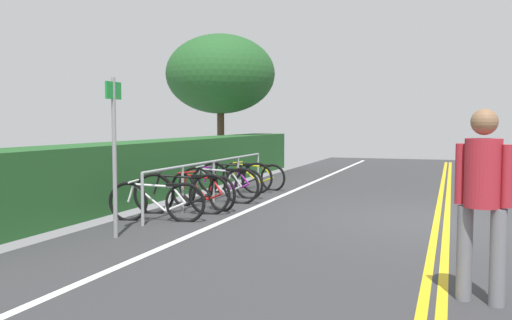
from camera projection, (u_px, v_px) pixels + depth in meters
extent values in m
cube|color=#353538|center=(442.00, 223.00, 9.28)|extent=(31.95, 10.23, 0.05)
cube|color=gold|center=(447.00, 222.00, 9.25)|extent=(28.75, 0.10, 0.00)
cube|color=gold|center=(437.00, 221.00, 9.30)|extent=(28.75, 0.10, 0.00)
cube|color=white|center=(248.00, 211.00, 10.38)|extent=(28.75, 0.12, 0.00)
cylinder|color=#9EA0A5|center=(142.00, 199.00, 8.85)|extent=(0.05, 0.05, 0.83)
cylinder|color=#9EA0A5|center=(183.00, 189.00, 10.17)|extent=(0.05, 0.05, 0.83)
cylinder|color=#9EA0A5|center=(213.00, 182.00, 11.48)|extent=(0.05, 0.05, 0.83)
cylinder|color=#9EA0A5|center=(238.00, 176.00, 12.80)|extent=(0.05, 0.05, 0.83)
cylinder|color=#9EA0A5|center=(258.00, 171.00, 14.12)|extent=(0.05, 0.05, 0.83)
cylinder|color=#9EA0A5|center=(213.00, 161.00, 11.46)|extent=(5.58, 0.04, 0.04)
torus|color=black|center=(128.00, 202.00, 9.35)|extent=(0.19, 0.67, 0.67)
torus|color=black|center=(185.00, 203.00, 9.22)|extent=(0.19, 0.67, 0.67)
cylinder|color=white|center=(149.00, 198.00, 9.30)|extent=(0.14, 0.55, 0.46)
cylinder|color=white|center=(153.00, 185.00, 9.27)|extent=(0.16, 0.66, 0.07)
cylinder|color=white|center=(169.00, 199.00, 9.25)|extent=(0.07, 0.16, 0.41)
cylinder|color=white|center=(175.00, 207.00, 9.25)|extent=(0.10, 0.35, 0.17)
cylinder|color=white|center=(179.00, 195.00, 9.22)|extent=(0.08, 0.24, 0.29)
cylinder|color=white|center=(131.00, 193.00, 9.34)|extent=(0.06, 0.14, 0.31)
cube|color=black|center=(172.00, 185.00, 9.23)|extent=(0.12, 0.21, 0.05)
cylinder|color=white|center=(134.00, 181.00, 9.32)|extent=(0.46, 0.12, 0.03)
torus|color=black|center=(154.00, 194.00, 10.05)|extent=(0.24, 0.74, 0.75)
torus|color=black|center=(209.00, 195.00, 9.96)|extent=(0.24, 0.74, 0.75)
cylinder|color=black|center=(175.00, 189.00, 10.01)|extent=(0.18, 0.56, 0.51)
cylinder|color=black|center=(178.00, 177.00, 9.99)|extent=(0.20, 0.67, 0.07)
cylinder|color=black|center=(194.00, 191.00, 9.98)|extent=(0.08, 0.17, 0.46)
cylinder|color=black|center=(200.00, 199.00, 9.99)|extent=(0.12, 0.36, 0.19)
cylinder|color=black|center=(203.00, 186.00, 9.96)|extent=(0.10, 0.25, 0.32)
cylinder|color=black|center=(157.00, 185.00, 10.03)|extent=(0.07, 0.14, 0.34)
cube|color=black|center=(197.00, 176.00, 9.96)|extent=(0.13, 0.21, 0.05)
cylinder|color=black|center=(159.00, 173.00, 10.02)|extent=(0.45, 0.14, 0.03)
torus|color=black|center=(183.00, 190.00, 11.01)|extent=(0.28, 0.66, 0.68)
torus|color=black|center=(222.00, 194.00, 10.37)|extent=(0.28, 0.66, 0.68)
cylinder|color=red|center=(197.00, 187.00, 10.76)|extent=(0.23, 0.56, 0.46)
cylinder|color=red|center=(199.00, 177.00, 10.71)|extent=(0.27, 0.66, 0.07)
cylinder|color=red|center=(210.00, 189.00, 10.55)|extent=(0.09, 0.17, 0.42)
cylinder|color=red|center=(215.00, 197.00, 10.49)|extent=(0.16, 0.36, 0.17)
cylinder|color=red|center=(217.00, 186.00, 10.43)|extent=(0.12, 0.25, 0.29)
cylinder|color=red|center=(185.00, 182.00, 10.97)|extent=(0.08, 0.14, 0.31)
cube|color=black|center=(213.00, 177.00, 10.49)|extent=(0.14, 0.22, 0.05)
cylinder|color=red|center=(187.00, 172.00, 10.92)|extent=(0.44, 0.18, 0.03)
torus|color=black|center=(196.00, 185.00, 11.52)|extent=(0.11, 0.75, 0.75)
torus|color=black|center=(241.00, 186.00, 11.28)|extent=(0.11, 0.75, 0.75)
cylinder|color=silver|center=(213.00, 181.00, 11.42)|extent=(0.08, 0.56, 0.51)
cylinder|color=silver|center=(216.00, 170.00, 11.39)|extent=(0.09, 0.66, 0.07)
cylinder|color=silver|center=(228.00, 182.00, 11.34)|extent=(0.05, 0.16, 0.46)
cylinder|color=silver|center=(233.00, 190.00, 11.33)|extent=(0.06, 0.35, 0.19)
cylinder|color=silver|center=(236.00, 179.00, 11.30)|extent=(0.05, 0.24, 0.32)
cylinder|color=silver|center=(198.00, 177.00, 11.50)|extent=(0.05, 0.13, 0.34)
cube|color=black|center=(231.00, 170.00, 11.31)|extent=(0.10, 0.21, 0.05)
cylinder|color=silver|center=(200.00, 166.00, 11.47)|extent=(0.46, 0.06, 0.03)
torus|color=black|center=(204.00, 182.00, 12.45)|extent=(0.11, 0.67, 0.66)
torus|color=black|center=(249.00, 184.00, 12.01)|extent=(0.11, 0.67, 0.66)
cylinder|color=purple|center=(221.00, 180.00, 12.28)|extent=(0.09, 0.62, 0.45)
cylinder|color=purple|center=(224.00, 171.00, 12.24)|extent=(0.10, 0.74, 0.07)
cylinder|color=purple|center=(236.00, 181.00, 12.13)|extent=(0.05, 0.18, 0.41)
cylinder|color=purple|center=(241.00, 187.00, 12.09)|extent=(0.07, 0.39, 0.17)
cylinder|color=purple|center=(244.00, 178.00, 12.05)|extent=(0.06, 0.27, 0.28)
cylinder|color=purple|center=(207.00, 176.00, 12.42)|extent=(0.05, 0.14, 0.30)
cube|color=black|center=(239.00, 170.00, 12.09)|extent=(0.10, 0.21, 0.05)
cylinder|color=purple|center=(209.00, 167.00, 12.39)|extent=(0.46, 0.07, 0.03)
torus|color=black|center=(213.00, 178.00, 13.05)|extent=(0.23, 0.72, 0.73)
torus|color=black|center=(257.00, 178.00, 12.96)|extent=(0.23, 0.72, 0.73)
cylinder|color=black|center=(230.00, 174.00, 13.01)|extent=(0.17, 0.57, 0.50)
cylinder|color=black|center=(232.00, 165.00, 12.99)|extent=(0.20, 0.68, 0.07)
cylinder|color=black|center=(244.00, 175.00, 12.98)|extent=(0.07, 0.17, 0.45)
cylinder|color=black|center=(249.00, 182.00, 12.98)|extent=(0.12, 0.36, 0.19)
cylinder|color=black|center=(252.00, 172.00, 12.96)|extent=(0.10, 0.25, 0.31)
cylinder|color=black|center=(216.00, 171.00, 13.04)|extent=(0.07, 0.14, 0.33)
cube|color=black|center=(247.00, 164.00, 12.96)|extent=(0.13, 0.21, 0.05)
cylinder|color=black|center=(218.00, 162.00, 13.02)|extent=(0.45, 0.14, 0.03)
torus|color=black|center=(234.00, 176.00, 13.95)|extent=(0.16, 0.66, 0.66)
torus|color=black|center=(273.00, 178.00, 13.45)|extent=(0.16, 0.66, 0.66)
cylinder|color=yellow|center=(248.00, 173.00, 13.76)|extent=(0.13, 0.61, 0.45)
cylinder|color=yellow|center=(251.00, 166.00, 13.71)|extent=(0.15, 0.73, 0.07)
cylinder|color=yellow|center=(261.00, 175.00, 13.59)|extent=(0.06, 0.18, 0.40)
cylinder|color=yellow|center=(266.00, 180.00, 13.54)|extent=(0.09, 0.39, 0.17)
cylinder|color=yellow|center=(268.00, 172.00, 13.50)|extent=(0.08, 0.26, 0.28)
cylinder|color=yellow|center=(236.00, 170.00, 13.91)|extent=(0.06, 0.14, 0.30)
cube|color=black|center=(264.00, 165.00, 13.54)|extent=(0.11, 0.21, 0.05)
cylinder|color=yellow|center=(238.00, 162.00, 13.88)|extent=(0.46, 0.10, 0.03)
cylinder|color=slate|center=(498.00, 258.00, 4.98)|extent=(0.14, 0.14, 0.87)
cylinder|color=slate|center=(464.00, 253.00, 5.16)|extent=(0.14, 0.14, 0.87)
cylinder|color=#B22633|center=(483.00, 173.00, 5.02)|extent=(0.32, 0.32, 0.61)
sphere|color=#8C6647|center=(484.00, 122.00, 4.99)|extent=(0.23, 0.23, 0.23)
cylinder|color=#B22633|center=(507.00, 176.00, 4.90)|extent=(0.09, 0.09, 0.55)
cylinder|color=#B22633|center=(460.00, 174.00, 5.14)|extent=(0.09, 0.09, 0.55)
cylinder|color=gray|center=(114.00, 158.00, 7.90)|extent=(0.06, 0.06, 2.24)
cube|color=#198C33|center=(113.00, 90.00, 7.84)|extent=(0.36, 0.03, 0.24)
cube|color=#235626|center=(175.00, 165.00, 13.43)|extent=(14.58, 1.16, 1.21)
cylinder|color=#473323|center=(221.00, 140.00, 18.80)|extent=(0.24, 0.24, 2.03)
ellipsoid|color=#235626|center=(220.00, 74.00, 18.65)|extent=(3.59, 3.59, 2.60)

